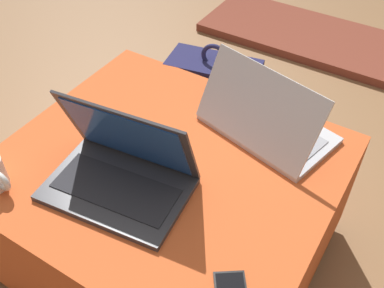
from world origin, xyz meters
name	(u,v)px	position (x,y,z in m)	size (l,w,h in m)	color
ground_plane	(172,251)	(0.00, 0.00, 0.00)	(14.00, 14.00, 0.00)	olive
ottoman	(169,211)	(0.00, 0.00, 0.22)	(0.90, 0.80, 0.44)	maroon
laptop_near	(121,171)	(-0.05, -0.13, 0.49)	(0.39, 0.28, 0.24)	#333338
laptop_far	(265,121)	(0.17, 0.25, 0.48)	(0.42, 0.31, 0.22)	silver
backpack	(213,110)	(-0.14, 0.51, 0.21)	(0.36, 0.25, 0.51)	#23234C
fireplace_hearth	(328,42)	(0.00, 1.56, 0.02)	(1.40, 0.50, 0.04)	brown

